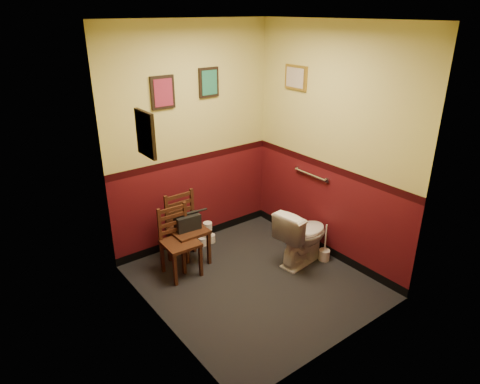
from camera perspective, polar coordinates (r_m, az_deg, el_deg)
name	(u,v)px	position (r m, az deg, el deg)	size (l,w,h in m)	color
floor	(254,282)	(4.85, 1.82, -11.87)	(2.20, 2.40, 0.00)	black
ceiling	(258,20)	(3.96, 2.35, 21.95)	(2.20, 2.40, 0.00)	silver
wall_back	(192,140)	(5.16, -6.43, 6.92)	(2.20, 2.70, 0.00)	#500E13
wall_front	(352,210)	(3.45, 14.73, -2.28)	(2.20, 2.70, 0.00)	#500E13
wall_left	(154,194)	(3.67, -11.41, -0.32)	(2.40, 2.70, 0.00)	#500E13
wall_right	(331,147)	(4.95, 12.04, 5.86)	(2.40, 2.70, 0.00)	#500E13
grab_bar	(311,175)	(5.22, 9.41, 2.31)	(0.05, 0.56, 0.06)	silver
framed_print_back_a	(163,92)	(4.84, -10.26, 12.93)	(0.28, 0.04, 0.36)	black
framed_print_back_b	(209,82)	(5.13, -4.18, 14.36)	(0.26, 0.04, 0.34)	black
framed_print_left	(146,134)	(3.60, -12.46, 7.58)	(0.04, 0.30, 0.38)	black
framed_print_right	(296,78)	(5.18, 7.45, 14.90)	(0.04, 0.34, 0.28)	olive
toilet	(302,236)	(5.08, 8.33, -5.78)	(0.39, 0.71, 0.69)	white
toilet_brush	(324,254)	(5.28, 11.17, -8.13)	(0.13, 0.13, 0.47)	silver
chair_left	(179,242)	(4.84, -8.16, -6.58)	(0.39, 0.39, 0.80)	#4F2817
chair_right	(186,229)	(5.03, -7.17, -4.95)	(0.40, 0.40, 0.85)	#4F2817
handbag	(188,222)	(4.95, -7.00, -4.01)	(0.30, 0.17, 0.21)	black
tp_stack	(207,235)	(5.50, -4.42, -5.70)	(0.24, 0.15, 0.31)	silver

